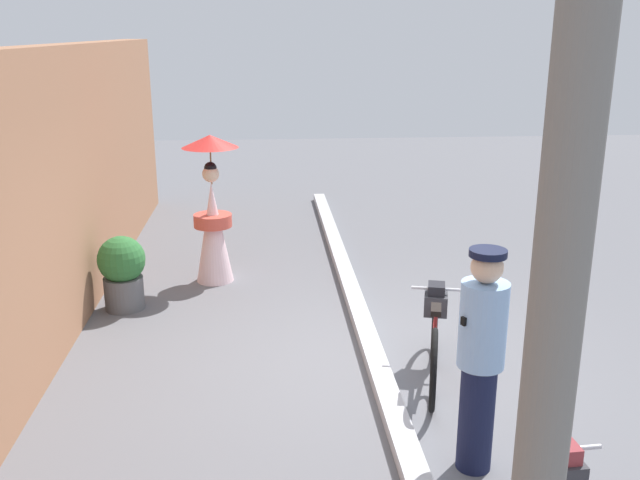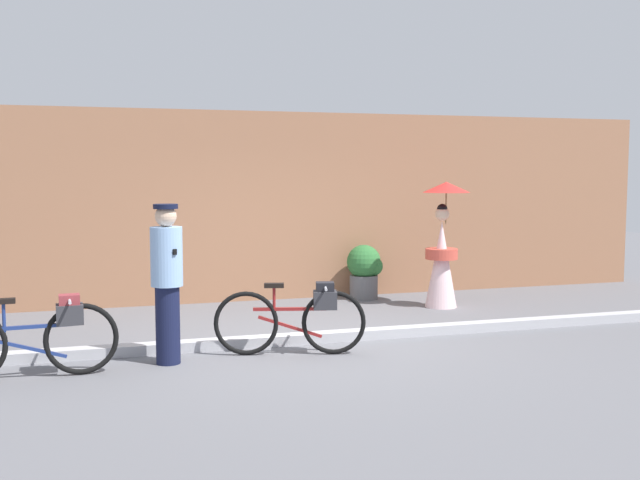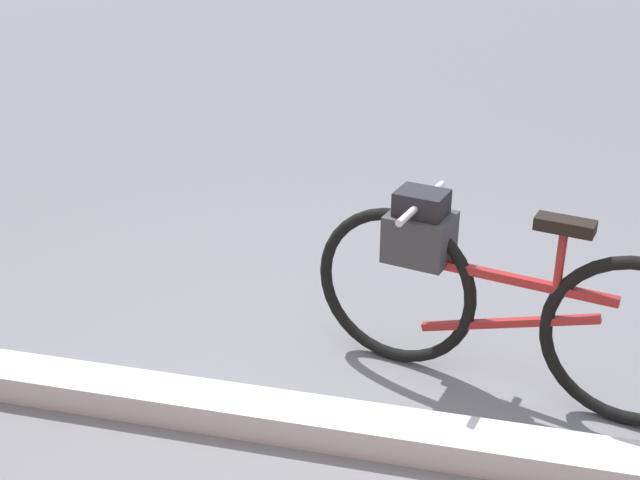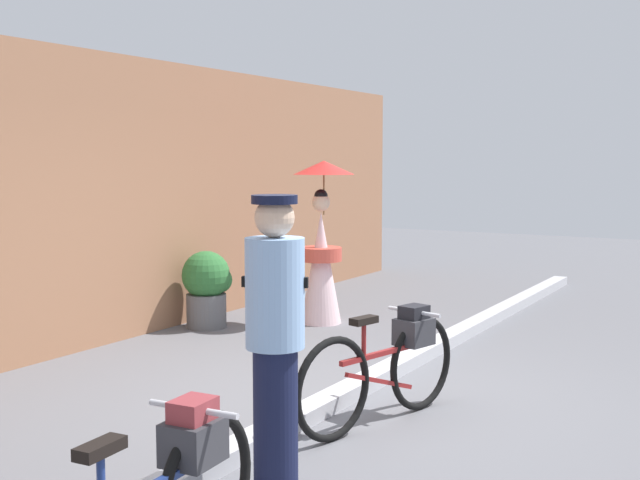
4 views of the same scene
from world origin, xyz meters
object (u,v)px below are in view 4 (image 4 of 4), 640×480
bicycle_near_officer (387,363)px  potted_plant_by_door (207,286)px  person_officer (275,334)px  person_with_parasol (322,246)px

bicycle_near_officer → potted_plant_by_door: bearing=58.3°
potted_plant_by_door → bicycle_near_officer: bearing=-121.7°
bicycle_near_officer → potted_plant_by_door: 3.78m
person_officer → person_with_parasol: (4.30, 2.19, -0.00)m
bicycle_near_officer → person_officer: 1.51m
person_with_parasol → potted_plant_by_door: bearing=131.7°
potted_plant_by_door → person_officer: bearing=-137.0°
bicycle_near_officer → potted_plant_by_door: potted_plant_by_door is taller
bicycle_near_officer → person_with_parasol: bearing=37.7°
person_officer → potted_plant_by_door: (3.42, 3.19, -0.44)m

